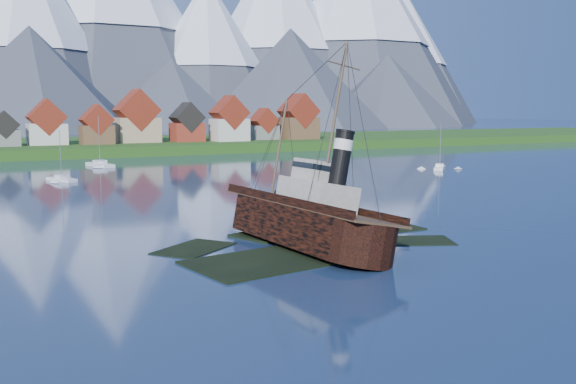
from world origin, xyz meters
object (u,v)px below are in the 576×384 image
tugboat_wreck (294,218)px  sailboat_e (100,165)px  sailboat_c (62,180)px  sailboat_d (440,168)px

tugboat_wreck → sailboat_e: tugboat_wreck is taller
tugboat_wreck → sailboat_c: (-11.33, 71.66, -2.49)m
sailboat_c → sailboat_e: 32.05m
sailboat_c → sailboat_e: (13.47, 29.08, 0.05)m
tugboat_wreck → sailboat_e: 100.80m
sailboat_e → tugboat_wreck: bearing=-102.8°
tugboat_wreck → sailboat_c: size_ratio=2.67×
tugboat_wreck → sailboat_e: size_ratio=2.13×
sailboat_c → sailboat_d: sailboat_d is taller
tugboat_wreck → sailboat_d: 89.26m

